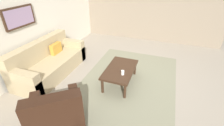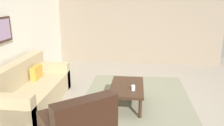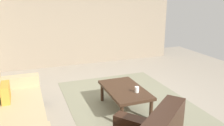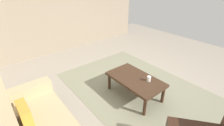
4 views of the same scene
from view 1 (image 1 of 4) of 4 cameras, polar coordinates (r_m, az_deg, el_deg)
ground_plane at (r=4.04m, az=6.09°, el=-6.37°), size 8.00×8.00×0.00m
rear_partition at (r=4.69m, az=-26.49°, el=14.92°), size 6.00×0.12×2.80m
stone_feature_panel at (r=6.30m, az=14.15°, el=20.23°), size 0.12×5.20×2.80m
area_rug at (r=4.03m, az=6.09°, el=-6.32°), size 3.24×2.25×0.01m
couch_main at (r=4.50m, az=-21.98°, el=0.03°), size 2.06×0.87×0.88m
armchair_leather at (r=2.87m, az=-19.00°, el=-18.57°), size 1.13×1.13×0.95m
coffee_table at (r=3.76m, az=3.01°, el=-2.65°), size 1.10×0.64×0.41m
cup at (r=3.49m, az=3.89°, el=-3.50°), size 0.07×0.07×0.10m
framed_artwork at (r=4.28m, az=-30.53°, el=14.16°), size 0.82×0.04×0.46m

